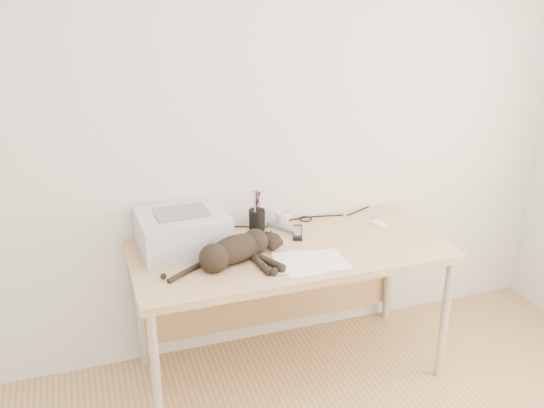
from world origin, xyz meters
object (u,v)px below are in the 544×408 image
object	(u,v)px
desk	(285,264)
cat	(234,252)
mug	(283,218)
mouse	(379,222)
printer	(182,231)
pen_cup	(257,220)

from	to	relation	value
desk	cat	size ratio (longest dim) A/B	2.54
cat	mug	xyz separation A→B (m)	(0.37, 0.35, -0.02)
mouse	printer	bearing A→B (deg)	160.84
cat	mug	world-z (taller)	cat
printer	pen_cup	xyz separation A→B (m)	(0.42, 0.09, -0.04)
cat	pen_cup	bearing A→B (deg)	37.08
printer	pen_cup	world-z (taller)	pen_cup
pen_cup	mouse	bearing A→B (deg)	-12.08
cat	pen_cup	size ratio (longest dim) A/B	2.86
desk	pen_cup	size ratio (longest dim) A/B	7.26
mug	mouse	distance (m)	0.53
pen_cup	mouse	distance (m)	0.67
pen_cup	mouse	xyz separation A→B (m)	(0.66, -0.14, -0.04)
printer	pen_cup	size ratio (longest dim) A/B	2.02
pen_cup	mouse	size ratio (longest dim) A/B	2.06
mouse	cat	bearing A→B (deg)	175.64
mug	mouse	bearing A→B (deg)	-17.35
pen_cup	mug	bearing A→B (deg)	6.46
desk	printer	xyz separation A→B (m)	(-0.52, 0.08, 0.23)
printer	mug	xyz separation A→B (m)	(0.57, 0.11, -0.06)
printer	mouse	distance (m)	1.08
mouse	mug	bearing A→B (deg)	146.06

